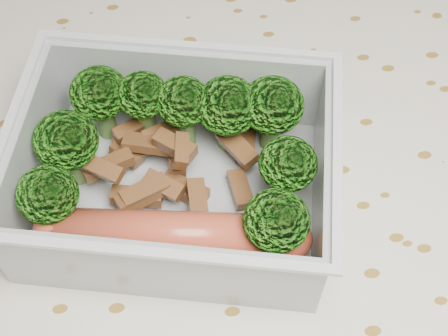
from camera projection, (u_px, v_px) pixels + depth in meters
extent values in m
cube|color=brown|center=(222.00, 197.00, 0.43)|extent=(1.40, 0.90, 0.04)
cube|color=silver|center=(222.00, 180.00, 0.41)|extent=(1.46, 0.96, 0.01)
cube|color=silver|center=(178.00, 196.00, 0.40)|extent=(0.21, 0.18, 0.00)
cube|color=silver|center=(189.00, 85.00, 0.41)|extent=(0.18, 0.05, 0.06)
cube|color=silver|center=(156.00, 270.00, 0.34)|extent=(0.18, 0.05, 0.06)
cube|color=silver|center=(321.00, 181.00, 0.37)|extent=(0.04, 0.13, 0.06)
cube|color=silver|center=(32.00, 156.00, 0.38)|extent=(0.04, 0.13, 0.06)
cube|color=silver|center=(188.00, 46.00, 0.39)|extent=(0.19, 0.05, 0.00)
cube|color=silver|center=(149.00, 253.00, 0.31)|extent=(0.19, 0.05, 0.00)
cube|color=silver|center=(337.00, 152.00, 0.34)|extent=(0.04, 0.13, 0.00)
cube|color=silver|center=(9.00, 124.00, 0.35)|extent=(0.04, 0.13, 0.00)
cylinder|color=#608C3F|center=(106.00, 120.00, 0.42)|extent=(0.02, 0.02, 0.03)
ellipsoid|color=#3C8B1B|center=(99.00, 93.00, 0.39)|extent=(0.04, 0.04, 0.03)
cylinder|color=#608C3F|center=(147.00, 122.00, 0.41)|extent=(0.02, 0.02, 0.03)
ellipsoid|color=#3C8B1B|center=(143.00, 95.00, 0.39)|extent=(0.03, 0.03, 0.03)
cylinder|color=#608C3F|center=(186.00, 128.00, 0.41)|extent=(0.02, 0.02, 0.03)
ellipsoid|color=#3C8B1B|center=(183.00, 102.00, 0.39)|extent=(0.03, 0.03, 0.03)
cylinder|color=#608C3F|center=(227.00, 132.00, 0.41)|extent=(0.02, 0.02, 0.03)
ellipsoid|color=#3C8B1B|center=(227.00, 106.00, 0.39)|extent=(0.04, 0.04, 0.03)
cylinder|color=#608C3F|center=(270.00, 131.00, 0.41)|extent=(0.02, 0.02, 0.03)
ellipsoid|color=#3C8B1B|center=(273.00, 105.00, 0.39)|extent=(0.04, 0.04, 0.03)
cylinder|color=#608C3F|center=(75.00, 166.00, 0.40)|extent=(0.02, 0.02, 0.03)
ellipsoid|color=#3C8B1B|center=(66.00, 140.00, 0.37)|extent=(0.04, 0.04, 0.03)
cylinder|color=#608C3F|center=(284.00, 188.00, 0.39)|extent=(0.02, 0.02, 0.03)
ellipsoid|color=#3C8B1B|center=(288.00, 164.00, 0.36)|extent=(0.03, 0.03, 0.03)
cylinder|color=#608C3F|center=(58.00, 218.00, 0.37)|extent=(0.02, 0.02, 0.03)
ellipsoid|color=#3C8B1B|center=(48.00, 194.00, 0.35)|extent=(0.04, 0.04, 0.03)
cylinder|color=#608C3F|center=(273.00, 243.00, 0.36)|extent=(0.02, 0.02, 0.03)
ellipsoid|color=#3C8B1B|center=(276.00, 221.00, 0.34)|extent=(0.04, 0.04, 0.03)
cube|color=brown|center=(101.00, 168.00, 0.38)|extent=(0.03, 0.03, 0.01)
cube|color=brown|center=(145.00, 191.00, 0.38)|extent=(0.03, 0.02, 0.01)
cube|color=brown|center=(128.00, 153.00, 0.41)|extent=(0.03, 0.02, 0.01)
cube|color=brown|center=(163.00, 185.00, 0.39)|extent=(0.03, 0.03, 0.01)
cube|color=brown|center=(163.00, 132.00, 0.41)|extent=(0.03, 0.02, 0.01)
cube|color=brown|center=(175.00, 146.00, 0.39)|extent=(0.03, 0.03, 0.01)
cube|color=brown|center=(237.00, 147.00, 0.40)|extent=(0.03, 0.03, 0.01)
cube|color=brown|center=(184.00, 189.00, 0.40)|extent=(0.03, 0.03, 0.01)
cube|color=brown|center=(133.00, 128.00, 0.41)|extent=(0.03, 0.02, 0.01)
cube|color=brown|center=(197.00, 198.00, 0.38)|extent=(0.01, 0.03, 0.01)
cube|color=brown|center=(149.00, 144.00, 0.40)|extent=(0.04, 0.02, 0.01)
cube|color=brown|center=(108.00, 165.00, 0.39)|extent=(0.03, 0.02, 0.01)
cube|color=brown|center=(240.00, 189.00, 0.39)|extent=(0.01, 0.03, 0.01)
cube|color=brown|center=(141.00, 195.00, 0.38)|extent=(0.03, 0.02, 0.01)
cube|color=brown|center=(245.00, 142.00, 0.41)|extent=(0.02, 0.03, 0.01)
cube|color=brown|center=(137.00, 196.00, 0.39)|extent=(0.03, 0.02, 0.01)
cube|color=brown|center=(181.00, 151.00, 0.39)|extent=(0.01, 0.02, 0.01)
cube|color=brown|center=(241.00, 143.00, 0.41)|extent=(0.01, 0.03, 0.01)
cube|color=brown|center=(177.00, 160.00, 0.40)|extent=(0.01, 0.02, 0.01)
cube|color=brown|center=(120.00, 145.00, 0.41)|extent=(0.01, 0.03, 0.01)
cube|color=brown|center=(146.00, 135.00, 0.42)|extent=(0.02, 0.03, 0.01)
cylinder|color=#C14B30|center=(172.00, 235.00, 0.36)|extent=(0.14, 0.05, 0.03)
sphere|color=#C14B30|center=(289.00, 239.00, 0.36)|extent=(0.03, 0.03, 0.03)
sphere|color=#C14B30|center=(57.00, 231.00, 0.36)|extent=(0.03, 0.03, 0.03)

